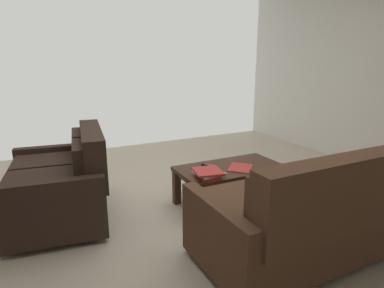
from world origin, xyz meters
name	(u,v)px	position (x,y,z in m)	size (l,w,h in m)	color
ground_plane	(193,217)	(0.00, 0.00, 0.00)	(5.75, 5.63, 0.01)	beige
sofa_main	(324,209)	(-0.62, 0.97, 0.37)	(1.91, 0.86, 0.88)	black
loveseat_near	(63,183)	(1.08, -0.52, 0.36)	(0.97, 1.27, 0.84)	black
coffee_table	(230,173)	(-0.48, -0.10, 0.34)	(1.07, 0.57, 0.40)	#3D2316
book_stack	(208,173)	(-0.13, 0.06, 0.44)	(0.30, 0.31, 0.07)	#C63833
tv_remote	(209,166)	(-0.29, -0.21, 0.41)	(0.12, 0.16, 0.02)	black
loose_magazine	(241,168)	(-0.55, -0.02, 0.41)	(0.22, 0.28, 0.01)	#C63833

